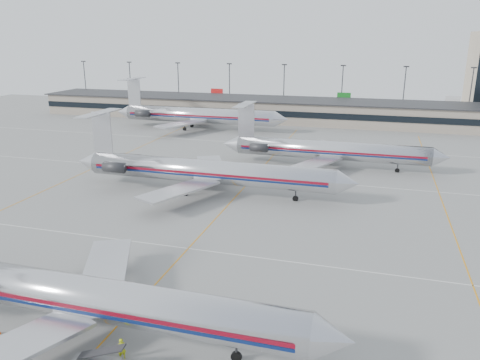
% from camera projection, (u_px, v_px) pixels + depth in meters
% --- Properties ---
extents(ground, '(260.00, 260.00, 0.00)m').
position_uv_depth(ground, '(148.00, 292.00, 44.61)').
color(ground, gray).
rests_on(ground, ground).
extents(apron_markings, '(160.00, 0.15, 0.02)m').
position_uv_depth(apron_markings, '(188.00, 248.00, 53.79)').
color(apron_markings, silver).
rests_on(apron_markings, ground).
extents(terminal, '(162.00, 17.00, 6.25)m').
position_uv_depth(terminal, '(305.00, 111.00, 133.64)').
color(terminal, gray).
rests_on(terminal, ground).
extents(light_mast_row, '(163.60, 0.40, 15.28)m').
position_uv_depth(light_mast_row, '(312.00, 87.00, 144.93)').
color(light_mast_row, '#38383D').
rests_on(light_mast_row, ground).
extents(jet_foreground, '(43.58, 25.66, 11.41)m').
position_uv_depth(jet_foreground, '(72.00, 294.00, 37.94)').
color(jet_foreground, silver).
rests_on(jet_foreground, ground).
extents(jet_second_row, '(45.75, 26.94, 11.97)m').
position_uv_depth(jet_second_row, '(202.00, 171.00, 72.35)').
color(jet_second_row, silver).
rests_on(jet_second_row, ground).
extents(jet_third_row, '(41.50, 25.53, 11.35)m').
position_uv_depth(jet_third_row, '(326.00, 150.00, 86.64)').
color(jet_third_row, silver).
rests_on(jet_third_row, ground).
extents(jet_back_row, '(47.46, 29.20, 12.98)m').
position_uv_depth(jet_back_row, '(196.00, 115.00, 122.37)').
color(jet_back_row, silver).
rests_on(jet_back_row, ground).
extents(ramp_worker_near, '(0.72, 0.72, 1.69)m').
position_uv_depth(ramp_worker_near, '(122.00, 349.00, 35.15)').
color(ramp_worker_near, '#BFCE13').
rests_on(ramp_worker_near, ground).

